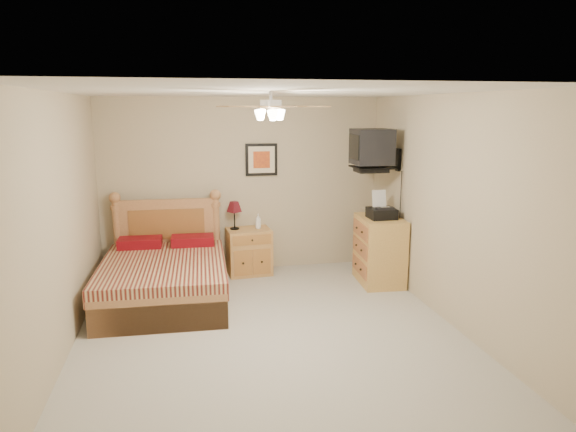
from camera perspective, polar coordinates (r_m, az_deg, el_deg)
The scene contains 17 objects.
floor at distance 5.64m, azimuth -2.09°, elevation -12.68°, with size 4.50×4.50×0.00m, color #ACA89B.
ceiling at distance 5.13m, azimuth -2.31°, elevation 13.62°, with size 4.00×4.50×0.04m, color white.
wall_back at distance 7.44m, azimuth -5.02°, elevation 3.40°, with size 4.00×0.04×2.50m, color tan.
wall_front at distance 3.13m, azimuth 4.60°, elevation -8.65°, with size 4.00×0.04×2.50m, color tan.
wall_left at distance 5.31m, azimuth -24.01°, elevation -1.05°, with size 0.04×4.50×2.50m, color tan.
wall_right at distance 5.90m, azimuth 17.34°, elevation 0.66°, with size 0.04×4.50×2.50m, color tan.
bed at distance 6.43m, azimuth -13.73°, elevation -4.02°, with size 1.46×1.91×1.24m, color #A66D46, non-canonical shape.
nightstand at distance 7.40m, azimuth -4.35°, elevation -3.94°, with size 0.61×0.45×0.66m, color #B6833A.
table_lamp at distance 7.30m, azimuth -5.97°, elevation 0.08°, with size 0.22×0.22×0.40m, color #5A121C, non-canonical shape.
lotion_bottle at distance 7.32m, azimuth -3.34°, elevation -0.58°, with size 0.08×0.08×0.21m, color white.
framed_picture at distance 7.41m, azimuth -2.97°, elevation 6.28°, with size 0.46×0.04×0.46m, color black.
dresser at distance 7.08m, azimuth 10.12°, elevation -3.77°, with size 0.54×0.77×0.91m, color #B68A44.
fax_machine at distance 6.89m, azimuth 10.40°, elevation 1.22°, with size 0.34×0.36×0.36m, color black, non-canonical shape.
magazine_lower at distance 7.22m, azimuth 8.78°, elevation 0.40°, with size 0.22×0.29×0.03m, color #B9AA93.
magazine_upper at distance 7.25m, azimuth 8.92°, elevation 0.65°, with size 0.21×0.28×0.02m, color tan.
wall_tv at distance 6.92m, azimuth 10.46°, elevation 7.28°, with size 0.56×0.46×0.58m, color black, non-canonical shape.
ceiling_fan at distance 4.93m, azimuth -1.91°, elevation 12.06°, with size 1.14×1.14×0.28m, color silver, non-canonical shape.
Camera 1 is at (-0.83, -5.06, 2.35)m, focal length 32.00 mm.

